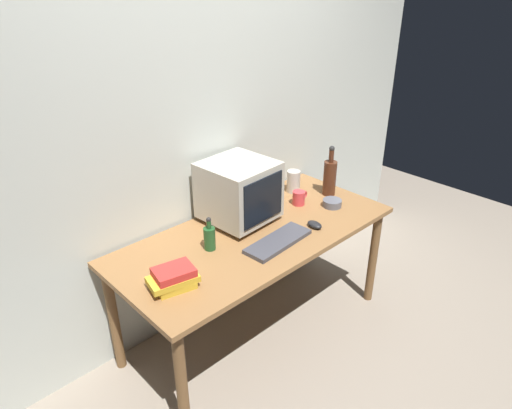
% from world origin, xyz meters
% --- Properties ---
extents(ground_plane, '(6.00, 6.00, 0.00)m').
position_xyz_m(ground_plane, '(0.00, 0.00, 0.00)').
color(ground_plane, gray).
extents(back_wall, '(4.00, 0.08, 2.50)m').
position_xyz_m(back_wall, '(0.00, 0.44, 1.25)').
color(back_wall, beige).
rests_on(back_wall, ground).
extents(desk, '(1.69, 0.76, 0.72)m').
position_xyz_m(desk, '(0.00, 0.00, 0.64)').
color(desk, olive).
rests_on(desk, ground).
extents(crt_monitor, '(0.41, 0.41, 0.37)m').
position_xyz_m(crt_monitor, '(0.03, 0.17, 0.91)').
color(crt_monitor, '#B2AD9E').
rests_on(crt_monitor, desk).
extents(keyboard, '(0.43, 0.18, 0.02)m').
position_xyz_m(keyboard, '(0.01, -0.17, 0.73)').
color(keyboard, '#3F3F47').
rests_on(keyboard, desk).
extents(computer_mouse, '(0.07, 0.10, 0.04)m').
position_xyz_m(computer_mouse, '(0.29, -0.20, 0.74)').
color(computer_mouse, black).
rests_on(computer_mouse, desk).
extents(bottle_tall, '(0.09, 0.09, 0.34)m').
position_xyz_m(bottle_tall, '(0.70, 0.03, 0.85)').
color(bottle_tall, '#472314').
rests_on(bottle_tall, desk).
extents(bottle_short, '(0.06, 0.06, 0.19)m').
position_xyz_m(bottle_short, '(-0.30, 0.05, 0.79)').
color(bottle_short, '#1E4C23').
rests_on(bottle_short, desk).
extents(book_stack, '(0.25, 0.18, 0.10)m').
position_xyz_m(book_stack, '(-0.64, -0.10, 0.77)').
color(book_stack, gold).
rests_on(book_stack, desk).
extents(mug, '(0.12, 0.08, 0.09)m').
position_xyz_m(mug, '(0.45, 0.07, 0.77)').
color(mug, '#CC383D').
rests_on(mug, desk).
extents(cd_spindle, '(0.12, 0.12, 0.04)m').
position_xyz_m(cd_spindle, '(0.58, -0.10, 0.74)').
color(cd_spindle, '#595B66').
rests_on(cd_spindle, desk).
extents(metal_canister, '(0.09, 0.09, 0.15)m').
position_xyz_m(metal_canister, '(0.56, 0.22, 0.80)').
color(metal_canister, '#B7B2A8').
rests_on(metal_canister, desk).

